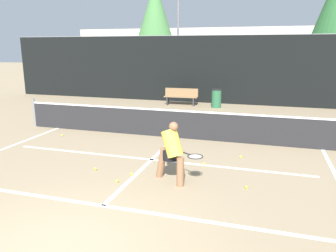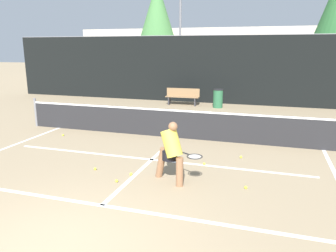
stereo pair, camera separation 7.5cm
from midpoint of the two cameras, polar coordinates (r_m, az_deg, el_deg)
The scene contains 20 objects.
court_baseline_near at distance 6.51m, azimuth -11.09°, elevation -13.41°, with size 11.00×0.10×0.01m, color white.
court_service_line at distance 8.80m, azimuth -2.61°, elevation -5.85°, with size 8.25×0.10×0.01m, color white.
court_center_mark at distance 8.61m, azimuth -3.12°, elevation -6.32°, with size 0.10×5.02×0.01m, color white.
court_sideline_left at distance 10.97m, azimuth -25.82°, elevation -3.29°, with size 0.10×6.02×0.01m, color white.
net at distance 10.75m, azimuth 1.53°, elevation 0.58°, with size 11.09×0.09×1.07m.
fence_back at distance 17.61m, azimuth 8.16°, elevation 9.66°, with size 24.00×0.06×3.54m.
player_practicing at distance 7.15m, azimuth 0.90°, elevation -4.28°, with size 1.24×0.60×1.39m.
tennis_ball_scattered_0 at distance 11.62m, azimuth -17.64°, elevation -1.50°, with size 0.07×0.07×0.07m, color #D1E033.
tennis_ball_scattered_1 at distance 9.12m, azimuth 12.82°, elevation -5.29°, with size 0.07×0.07×0.07m, color #D1E033.
tennis_ball_scattered_2 at distance 7.46m, azimuth -8.66°, elevation -9.42°, with size 0.07×0.07×0.07m, color #D1E033.
tennis_ball_scattered_3 at distance 8.45m, azimuth 6.58°, elevation -6.56°, with size 0.07×0.07×0.07m, color #D1E033.
tennis_ball_scattered_4 at distance 7.26m, azimuth 13.68°, elevation -10.34°, with size 0.07×0.07×0.07m, color #D1E033.
tennis_ball_scattered_5 at distance 7.79m, azimuth -6.20°, elevation -8.32°, with size 0.07×0.07×0.07m, color #D1E033.
tennis_ball_scattered_6 at distance 8.25m, azimuth -12.31°, elevation -7.29°, with size 0.07×0.07×0.07m, color #D1E033.
courtside_bench at distance 16.96m, azimuth 2.68°, elevation 5.24°, with size 1.74×0.44×0.86m.
trash_bin at distance 16.41m, azimuth 8.83°, elevation 4.77°, with size 0.50×0.50×0.92m.
parked_car at distance 20.77m, azimuth -1.66°, elevation 7.15°, with size 1.75×4.12×1.43m.
floodlight_mast at distance 23.87m, azimuth 2.25°, elevation 18.64°, with size 1.10×0.24×7.83m.
tree_west at distance 27.35m, azimuth -1.80°, elevation 19.25°, with size 2.99×2.99×7.99m.
building_far at distance 35.44m, azimuth 13.13°, elevation 12.44°, with size 36.00×2.40×4.86m, color beige.
Camera 2 is at (2.90, -3.48, 2.93)m, focal length 35.00 mm.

